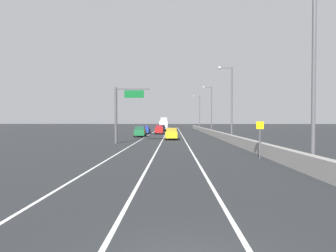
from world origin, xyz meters
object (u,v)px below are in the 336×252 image
Objects in this scene: lamp_post_right_second at (230,99)px; box_truck at (164,124)px; car_blue_4 at (146,130)px; car_green_1 at (140,132)px; car_red_2 at (159,130)px; overhead_sign_gantry at (121,108)px; lamp_post_right_near at (310,68)px; lamp_post_right_fourth at (199,110)px; car_black_0 at (162,128)px; car_yellow_3 at (171,134)px; lamp_post_right_third at (210,107)px; speed_advisory_sign at (260,137)px.

lamp_post_right_second reaches higher than box_truck.
lamp_post_right_second is 2.30× the size of car_blue_4.
car_green_1 is 10.78m from car_red_2.
overhead_sign_gantry is 25.23m from car_red_2.
lamp_post_right_near is 68.40m from lamp_post_right_fourth.
car_blue_4 is at bearing -103.07° from car_black_0.
car_yellow_3 is 0.89× the size of car_blue_4.
car_red_2 reaches higher than car_green_1.
lamp_post_right_fourth is at bearing 91.23° from lamp_post_right_third.
car_black_0 reaches higher than car_blue_4.
lamp_post_right_near is at bearing -76.66° from speed_advisory_sign.
car_blue_4 is 22.54m from box_truck.
box_truck is at bearing 81.51° from car_blue_4.
lamp_post_right_third reaches higher than car_blue_4.
lamp_post_right_fourth is at bearing 90.24° from lamp_post_right_second.
lamp_post_right_fourth is at bearing 78.68° from car_yellow_3.
lamp_post_right_near is 46.82m from car_blue_4.
car_yellow_3 is at bearing 47.01° from overhead_sign_gantry.
lamp_post_right_second reaches higher than car_blue_4.
car_red_2 is at bearing -90.57° from box_truck.
car_red_2 is at bearing 99.42° from car_yellow_3.
box_truck is (0.21, 8.84, 0.91)m from car_black_0.
speed_advisory_sign reaches higher than car_blue_4.
car_black_0 is at bearing 134.55° from lamp_post_right_third.
box_truck reaches higher than car_green_1.
car_yellow_3 is (6.65, 7.14, -3.78)m from overhead_sign_gantry.
speed_advisory_sign is at bearing -91.02° from lamp_post_right_fourth.
car_yellow_3 is 40.28m from box_truck.
lamp_post_right_second is 18.76m from car_green_1.
speed_advisory_sign is 0.70× the size of car_black_0.
lamp_post_right_fourth reaches higher than car_blue_4.
lamp_post_right_fourth reaches higher than car_green_1.
car_red_2 reaches higher than car_blue_4.
lamp_post_right_third is 1.00× the size of lamp_post_right_fourth.
lamp_post_right_fourth is (-0.14, 68.40, 0.00)m from lamp_post_right_near.
lamp_post_right_third is 2.57× the size of car_yellow_3.
lamp_post_right_fourth is at bearing 72.98° from overhead_sign_gantry.
box_truck is at bearing 99.62° from lamp_post_right_near.
car_red_2 is at bearing 104.87° from speed_advisory_sign.
car_green_1 is (0.76, 14.32, -3.75)m from overhead_sign_gantry.
car_yellow_3 is (-8.92, -19.34, -5.31)m from lamp_post_right_third.
lamp_post_right_near reaches higher than speed_advisory_sign.
overhead_sign_gantry is 14.82m from car_green_1.
car_blue_4 is (-14.63, 21.37, -5.32)m from lamp_post_right_second.
lamp_post_right_second is at bearing 13.53° from overhead_sign_gantry.
lamp_post_right_second is (1.31, 17.49, 4.49)m from speed_advisory_sign.
box_truck is (-11.12, -1.96, -4.41)m from lamp_post_right_fourth.
box_truck reaches higher than car_blue_4.
lamp_post_right_near is 58.97m from car_black_0.
speed_advisory_sign is at bearing -64.84° from car_green_1.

